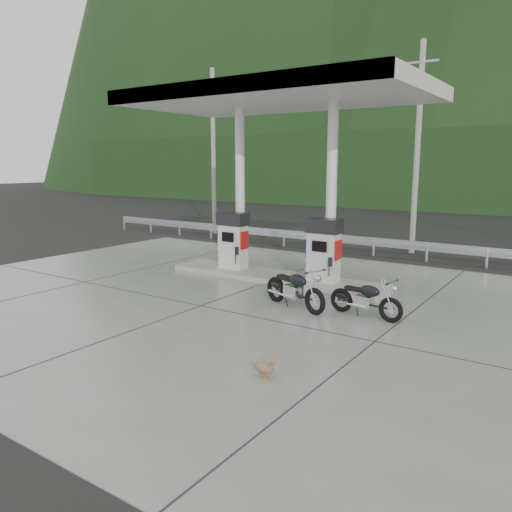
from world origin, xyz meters
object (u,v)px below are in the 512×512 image
Objects in this scene: motorcycle_right at (365,299)px; duck at (264,368)px; motorcycle_left at (295,289)px; gas_pump_right at (324,250)px; gas_pump_left at (233,241)px.

duck is at bearing -84.38° from motorcycle_right.
motorcycle_left is at bearing 117.39° from duck.
duck is (2.00, -6.13, -0.89)m from gas_pump_right.
gas_pump_left is 0.93× the size of motorcycle_left.
gas_pump_right reaches higher than duck.
gas_pump_left is at bearing 165.79° from motorcycle_left.
motorcycle_left is (3.60, -2.33, -0.59)m from gas_pump_left.
motorcycle_left is 1.13× the size of motorcycle_right.
gas_pump_right is 4.12× the size of duck.
motorcycle_left is 4.43× the size of duck.
gas_pump_left is 5.72m from motorcycle_right.
gas_pump_right is (3.20, 0.00, 0.00)m from gas_pump_left.
motorcycle_left reaches higher than motorcycle_right.
gas_pump_right is at bearing 142.66° from motorcycle_right.
gas_pump_right is at bearing 112.56° from duck.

